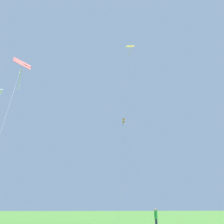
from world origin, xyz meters
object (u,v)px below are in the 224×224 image
object	(u,v)px
kite_red_high	(21,69)
person_near_tree	(156,217)
kite_yellow_diamond	(130,54)
kite_orange_box	(124,123)

from	to	relation	value
kite_red_high	person_near_tree	world-z (taller)	kite_red_high
kite_yellow_diamond	person_near_tree	size ratio (longest dim) A/B	18.43
kite_red_high	kite_yellow_diamond	bearing A→B (deg)	41.98
kite_orange_box	kite_yellow_diamond	bearing A→B (deg)	-95.73
kite_orange_box	kite_yellow_diamond	size ratio (longest dim) A/B	0.61
kite_orange_box	kite_yellow_diamond	xyz separation A→B (m)	(-0.79, -7.86, 9.86)
kite_orange_box	kite_yellow_diamond	distance (m)	12.63
person_near_tree	kite_yellow_diamond	bearing A→B (deg)	81.26
person_near_tree	kite_orange_box	bearing A→B (deg)	82.37
kite_orange_box	kite_red_high	xyz separation A→B (m)	(-15.39, -21.00, -2.81)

